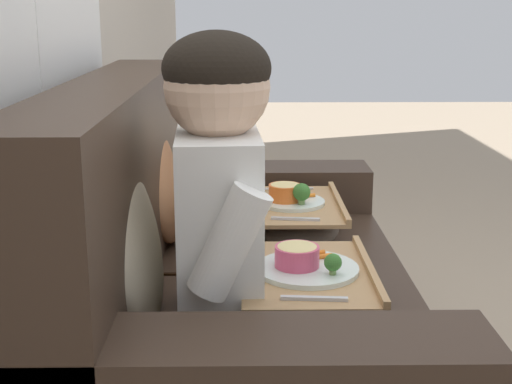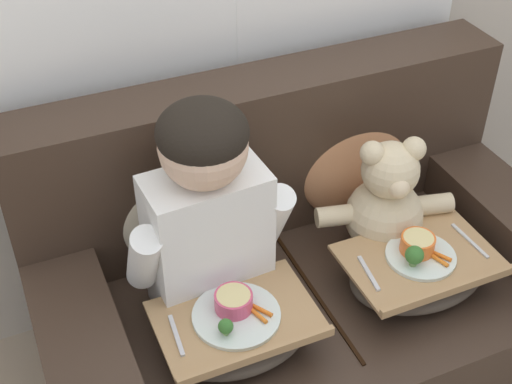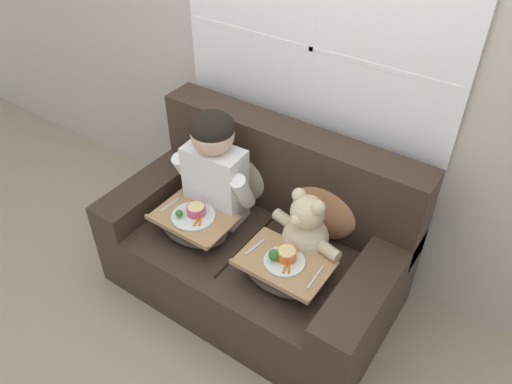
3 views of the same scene
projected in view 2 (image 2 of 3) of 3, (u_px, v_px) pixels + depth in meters
The scene contains 8 objects.
ground_plane at pixel (302, 369), 2.49m from camera, with size 14.00×14.00×0.00m, color tan.
couch at pixel (295, 286), 2.34m from camera, with size 1.63×0.93×0.97m.
throw_pillow_behind_child at pixel (185, 205), 2.20m from camera, with size 0.44×0.21×0.45m.
throw_pillow_behind_teddy at pixel (353, 160), 2.38m from camera, with size 0.41×0.20×0.43m.
child_figure at pixel (206, 202), 1.94m from camera, with size 0.49×0.24×0.68m.
teddy_bear at pixel (386, 205), 2.25m from camera, with size 0.45×0.32×0.42m.
lap_tray_child at pixel (237, 330), 1.98m from camera, with size 0.44×0.31×0.19m.
lap_tray_teddy at pixel (418, 271), 2.17m from camera, with size 0.46×0.32×0.20m.
Camera 2 is at (-0.77, -1.39, 2.02)m, focal length 50.00 mm.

